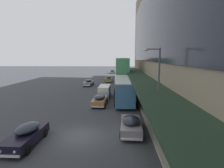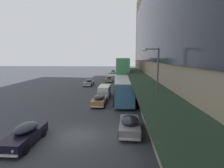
{
  "view_description": "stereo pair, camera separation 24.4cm",
  "coord_description": "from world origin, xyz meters",
  "px_view_note": "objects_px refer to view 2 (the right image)",
  "views": [
    {
      "loc": [
        3.34,
        -13.81,
        6.57
      ],
      "look_at": [
        2.07,
        15.89,
        2.07
      ],
      "focal_mm": 28.0,
      "sensor_mm": 36.0,
      "label": 1
    },
    {
      "loc": [
        3.58,
        -13.79,
        6.57
      ],
      "look_at": [
        2.07,
        15.89,
        2.07
      ],
      "focal_mm": 28.0,
      "sensor_mm": 36.0,
      "label": 2
    }
  ],
  "objects_px": {
    "sedan_second_mid": "(130,125)",
    "vw_van": "(104,91)",
    "transit_bus_kerbside_rear": "(123,72)",
    "sedan_trailing_mid": "(109,79)",
    "sedan_second_near": "(123,72)",
    "transit_bus_kerbside_far": "(121,68)",
    "sedan_oncoming_front": "(25,134)",
    "sedan_oncoming_rear": "(99,100)",
    "pedestrian_at_kerb": "(146,97)",
    "sedan_trailing_near": "(89,83)",
    "transit_bus_kerbside_front": "(123,88)",
    "street_lamp": "(155,83)",
    "sedan_far_back": "(113,71)"
  },
  "relations": [
    {
      "from": "transit_bus_kerbside_far",
      "to": "transit_bus_kerbside_rear",
      "type": "bearing_deg",
      "value": -89.26
    },
    {
      "from": "street_lamp",
      "to": "transit_bus_kerbside_front",
      "type": "bearing_deg",
      "value": 103.76
    },
    {
      "from": "sedan_second_mid",
      "to": "sedan_trailing_mid",
      "type": "bearing_deg",
      "value": 96.99
    },
    {
      "from": "sedan_oncoming_front",
      "to": "pedestrian_at_kerb",
      "type": "relative_size",
      "value": 2.52
    },
    {
      "from": "transit_bus_kerbside_front",
      "to": "sedan_trailing_near",
      "type": "relative_size",
      "value": 2.51
    },
    {
      "from": "transit_bus_kerbside_front",
      "to": "transit_bus_kerbside_rear",
      "type": "relative_size",
      "value": 1.01
    },
    {
      "from": "sedan_trailing_mid",
      "to": "sedan_second_near",
      "type": "xyz_separation_m",
      "value": [
        3.93,
        24.68,
        -0.03
      ]
    },
    {
      "from": "sedan_far_back",
      "to": "street_lamp",
      "type": "bearing_deg",
      "value": -84.0
    },
    {
      "from": "sedan_second_mid",
      "to": "street_lamp",
      "type": "bearing_deg",
      "value": 13.95
    },
    {
      "from": "transit_bus_kerbside_far",
      "to": "sedan_trailing_mid",
      "type": "distance_m",
      "value": 10.83
    },
    {
      "from": "sedan_trailing_mid",
      "to": "sedan_second_near",
      "type": "bearing_deg",
      "value": 80.95
    },
    {
      "from": "sedan_far_back",
      "to": "pedestrian_at_kerb",
      "type": "height_order",
      "value": "pedestrian_at_kerb"
    },
    {
      "from": "transit_bus_kerbside_far",
      "to": "sedan_oncoming_rear",
      "type": "bearing_deg",
      "value": -95.19
    },
    {
      "from": "transit_bus_kerbside_front",
      "to": "street_lamp",
      "type": "relative_size",
      "value": 1.53
    },
    {
      "from": "sedan_trailing_near",
      "to": "sedan_trailing_mid",
      "type": "bearing_deg",
      "value": 58.74
    },
    {
      "from": "transit_bus_kerbside_front",
      "to": "vw_van",
      "type": "relative_size",
      "value": 2.43
    },
    {
      "from": "sedan_second_near",
      "to": "vw_van",
      "type": "bearing_deg",
      "value": -94.48
    },
    {
      "from": "vw_van",
      "to": "street_lamp",
      "type": "xyz_separation_m",
      "value": [
        5.74,
        -13.36,
        3.25
      ]
    },
    {
      "from": "transit_bus_kerbside_rear",
      "to": "sedan_oncoming_rear",
      "type": "height_order",
      "value": "transit_bus_kerbside_rear"
    },
    {
      "from": "sedan_trailing_mid",
      "to": "sedan_oncoming_rear",
      "type": "distance_m",
      "value": 23.96
    },
    {
      "from": "transit_bus_kerbside_far",
      "to": "pedestrian_at_kerb",
      "type": "relative_size",
      "value": 5.5
    },
    {
      "from": "transit_bus_kerbside_front",
      "to": "pedestrian_at_kerb",
      "type": "relative_size",
      "value": 5.99
    },
    {
      "from": "transit_bus_kerbside_far",
      "to": "sedan_oncoming_front",
      "type": "height_order",
      "value": "transit_bus_kerbside_far"
    },
    {
      "from": "vw_van",
      "to": "sedan_trailing_mid",
      "type": "bearing_deg",
      "value": 91.55
    },
    {
      "from": "sedan_second_mid",
      "to": "vw_van",
      "type": "height_order",
      "value": "vw_van"
    },
    {
      "from": "sedan_oncoming_front",
      "to": "vw_van",
      "type": "distance_m",
      "value": 16.91
    },
    {
      "from": "transit_bus_kerbside_far",
      "to": "sedan_trailing_mid",
      "type": "xyz_separation_m",
      "value": [
        -3.36,
        -9.99,
        -2.47
      ]
    },
    {
      "from": "sedan_trailing_mid",
      "to": "transit_bus_kerbside_far",
      "type": "bearing_deg",
      "value": 71.42
    },
    {
      "from": "transit_bus_kerbside_rear",
      "to": "sedan_trailing_mid",
      "type": "height_order",
      "value": "transit_bus_kerbside_rear"
    },
    {
      "from": "pedestrian_at_kerb",
      "to": "sedan_oncoming_rear",
      "type": "bearing_deg",
      "value": -178.62
    },
    {
      "from": "sedan_trailing_mid",
      "to": "sedan_second_mid",
      "type": "xyz_separation_m",
      "value": [
        4.02,
        -32.81,
        -0.03
      ]
    },
    {
      "from": "sedan_trailing_near",
      "to": "vw_van",
      "type": "bearing_deg",
      "value": -67.92
    },
    {
      "from": "sedan_second_mid",
      "to": "sedan_second_near",
      "type": "height_order",
      "value": "sedan_second_mid"
    },
    {
      "from": "transit_bus_kerbside_front",
      "to": "street_lamp",
      "type": "height_order",
      "value": "street_lamp"
    },
    {
      "from": "pedestrian_at_kerb",
      "to": "sedan_far_back",
      "type": "bearing_deg",
      "value": 97.56
    },
    {
      "from": "sedan_second_near",
      "to": "sedan_second_mid",
      "type": "bearing_deg",
      "value": -89.9
    },
    {
      "from": "transit_bus_kerbside_rear",
      "to": "sedan_oncoming_front",
      "type": "bearing_deg",
      "value": -106.49
    },
    {
      "from": "sedan_second_near",
      "to": "street_lamp",
      "type": "xyz_separation_m",
      "value": [
        2.32,
        -56.94,
        3.6
      ]
    },
    {
      "from": "transit_bus_kerbside_rear",
      "to": "sedan_oncoming_rear",
      "type": "distance_m",
      "value": 15.33
    },
    {
      "from": "sedan_second_near",
      "to": "pedestrian_at_kerb",
      "type": "bearing_deg",
      "value": -86.69
    },
    {
      "from": "sedan_trailing_mid",
      "to": "vw_van",
      "type": "xyz_separation_m",
      "value": [
        0.51,
        -18.9,
        0.32
      ]
    },
    {
      "from": "transit_bus_kerbside_far",
      "to": "sedan_second_mid",
      "type": "distance_m",
      "value": 42.88
    },
    {
      "from": "sedan_trailing_mid",
      "to": "street_lamp",
      "type": "height_order",
      "value": "street_lamp"
    },
    {
      "from": "street_lamp",
      "to": "sedan_far_back",
      "type": "bearing_deg",
      "value": 96.0
    },
    {
      "from": "transit_bus_kerbside_far",
      "to": "transit_bus_kerbside_front",
      "type": "bearing_deg",
      "value": -89.62
    },
    {
      "from": "sedan_oncoming_rear",
      "to": "sedan_oncoming_front",
      "type": "bearing_deg",
      "value": -111.18
    },
    {
      "from": "transit_bus_kerbside_front",
      "to": "sedan_second_near",
      "type": "distance_m",
      "value": 46.02
    },
    {
      "from": "transit_bus_kerbside_rear",
      "to": "street_lamp",
      "type": "distance_m",
      "value": 23.17
    },
    {
      "from": "sedan_far_back",
      "to": "pedestrian_at_kerb",
      "type": "xyz_separation_m",
      "value": [
        6.64,
        -50.04,
        0.41
      ]
    },
    {
      "from": "transit_bus_kerbside_front",
      "to": "sedan_trailing_near",
      "type": "height_order",
      "value": "transit_bus_kerbside_front"
    }
  ]
}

